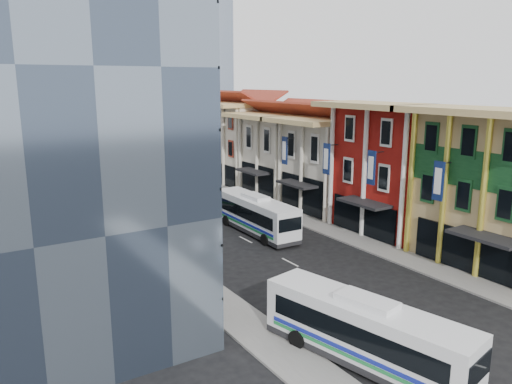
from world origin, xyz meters
TOP-DOWN VIEW (x-y plane):
  - ground at (0.00, 0.00)m, footprint 200.00×200.00m
  - sidewalk_right at (8.50, 22.00)m, footprint 3.00×90.00m
  - sidewalk_left at (-8.50, 22.00)m, footprint 3.00×90.00m
  - shophouse_red at (14.00, 17.00)m, footprint 8.00×10.00m
  - shophouse_cream_near at (14.00, 26.50)m, footprint 8.00×9.00m
  - shophouse_cream_mid at (14.00, 35.50)m, footprint 8.00×9.00m
  - shophouse_cream_far at (14.00, 46.00)m, footprint 8.00×12.00m
  - office_tower at (-17.00, 19.00)m, footprint 12.00×26.00m
  - office_block_far at (-16.00, 42.00)m, footprint 10.00×18.00m
  - bus_left_near at (-5.50, 0.95)m, footprint 5.17×11.89m
  - bus_left_far at (-2.28, 34.76)m, footprint 7.00×11.35m
  - bus_right at (2.00, 23.48)m, footprint 2.97×11.79m

SIDE VIEW (x-z plane):
  - ground at x=0.00m, z-range 0.00..0.00m
  - sidewalk_right at x=8.50m, z-range 0.00..0.15m
  - sidewalk_left at x=-8.50m, z-range 0.00..0.15m
  - bus_left_far at x=-2.28m, z-range 0.00..3.61m
  - bus_left_near at x=-5.50m, z-range 0.00..3.71m
  - bus_right at x=2.00m, z-range 0.00..3.77m
  - shophouse_cream_near at x=14.00m, z-range 0.00..10.00m
  - shophouse_cream_mid at x=14.00m, z-range 0.00..10.00m
  - shophouse_cream_far at x=14.00m, z-range 0.00..11.00m
  - shophouse_red at x=14.00m, z-range 0.00..12.00m
  - office_block_far at x=-16.00m, z-range 0.00..14.00m
  - office_tower at x=-17.00m, z-range 0.00..30.00m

